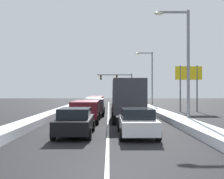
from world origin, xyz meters
TOP-DOWN VIEW (x-y plane):
  - ground_plane at (0.00, 19.83)m, footprint 128.86×128.86m
  - lane_stripe_between_right_lane_and_center_lane at (-0.00, 24.78)m, footprint 0.14×54.52m
  - snow_bank_right_shoulder at (5.30, 24.78)m, footprint 1.50×54.52m
  - snow_bank_left_shoulder at (-5.30, 24.78)m, footprint 1.24×54.52m
  - sedan_white_right_lane_nearest at (1.58, 7.14)m, footprint 2.00×4.50m
  - box_truck_right_lane_second at (1.54, 14.37)m, footprint 2.53×7.20m
  - sedan_green_right_lane_third at (1.75, 23.14)m, footprint 2.00×4.50m
  - sedan_navy_right_lane_fourth at (1.46, 29.13)m, footprint 2.00×4.50m
  - suv_tan_right_lane_fifth at (1.86, 35.74)m, footprint 2.16×4.90m
  - sedan_black_center_lane_nearest at (-1.81, 7.38)m, footprint 2.00×4.50m
  - suv_maroon_center_lane_second at (-1.77, 13.72)m, footprint 2.16×4.90m
  - suv_charcoal_center_lane_third at (-1.47, 19.78)m, footprint 2.16×4.90m
  - suv_silver_center_lane_fourth at (-1.89, 26.82)m, footprint 2.16×4.90m
  - suv_red_center_lane_fifth at (-1.82, 33.79)m, footprint 2.16×4.90m
  - traffic_light_gantry at (2.57, 49.55)m, footprint 7.54×0.47m
  - street_lamp_right_near at (5.61, 12.39)m, footprint 2.66×0.36m
  - street_lamp_right_mid at (6.14, 32.22)m, footprint 2.66×0.36m
  - roadside_sign_right at (9.54, 24.18)m, footprint 3.20×0.16m

SIDE VIEW (x-z plane):
  - ground_plane at x=0.00m, z-range 0.00..0.00m
  - lane_stripe_between_right_lane_and_center_lane at x=0.00m, z-range 0.00..0.01m
  - snow_bank_right_shoulder at x=5.30m, z-range 0.00..0.46m
  - snow_bank_left_shoulder at x=-5.30m, z-range 0.00..0.51m
  - sedan_white_right_lane_nearest at x=1.58m, z-range 0.01..1.52m
  - sedan_green_right_lane_third at x=1.75m, z-range 0.01..1.52m
  - sedan_navy_right_lane_fourth at x=1.46m, z-range 0.01..1.52m
  - sedan_black_center_lane_nearest at x=-1.81m, z-range 0.01..1.52m
  - suv_tan_right_lane_fifth at x=1.86m, z-range 0.18..1.85m
  - suv_maroon_center_lane_second at x=-1.77m, z-range 0.18..1.85m
  - suv_charcoal_center_lane_third at x=-1.47m, z-range 0.18..1.85m
  - suv_silver_center_lane_fourth at x=-1.89m, z-range 0.18..1.85m
  - suv_red_center_lane_fifth at x=-1.82m, z-range 0.18..1.85m
  - box_truck_right_lane_second at x=1.54m, z-range 0.22..3.58m
  - roadside_sign_right at x=9.54m, z-range 1.27..6.77m
  - traffic_light_gantry at x=2.57m, z-range 1.40..7.60m
  - street_lamp_right_mid at x=6.14m, z-range 0.81..9.09m
  - street_lamp_right_near at x=5.61m, z-range 0.81..9.29m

